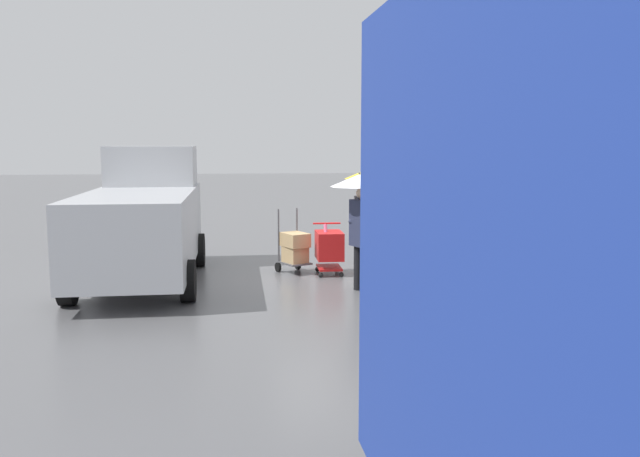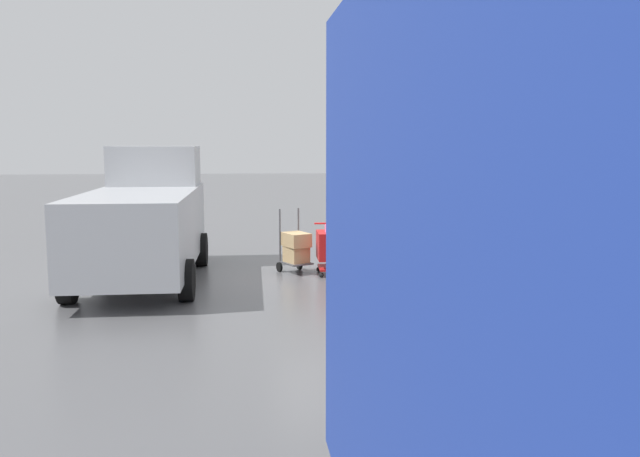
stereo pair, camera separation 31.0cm
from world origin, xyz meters
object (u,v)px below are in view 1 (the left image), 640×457
(cargo_van_parked_right, at_px, (143,221))
(pedestrian_black_side, at_px, (367,193))
(shopping_cart_vendor, at_px, (329,247))
(bare_tree_far, at_px, (608,222))
(hand_dolly_boxes, at_px, (295,248))
(pedestrian_pink_side, at_px, (361,205))

(cargo_van_parked_right, bearing_deg, pedestrian_black_side, -164.63)
(shopping_cart_vendor, distance_m, bare_tree_far, 9.26)
(hand_dolly_boxes, bearing_deg, shopping_cart_vendor, 163.11)
(cargo_van_parked_right, relative_size, shopping_cart_vendor, 5.14)
(shopping_cart_vendor, relative_size, pedestrian_pink_side, 0.49)
(cargo_van_parked_right, bearing_deg, hand_dolly_boxes, -172.65)
(hand_dolly_boxes, bearing_deg, pedestrian_black_side, -151.87)
(hand_dolly_boxes, height_order, pedestrian_black_side, pedestrian_black_side)
(cargo_van_parked_right, bearing_deg, pedestrian_pink_side, 161.89)
(hand_dolly_boxes, relative_size, bare_tree_far, 0.33)
(bare_tree_far, bearing_deg, pedestrian_black_side, -91.89)
(pedestrian_black_side, xyz_separation_m, bare_tree_far, (0.34, 10.20, 0.59))
(hand_dolly_boxes, xyz_separation_m, pedestrian_pink_side, (-1.07, 1.71, 1.04))
(cargo_van_parked_right, relative_size, bare_tree_far, 1.33)
(hand_dolly_boxes, distance_m, bare_tree_far, 9.54)
(hand_dolly_boxes, bearing_deg, bare_tree_far, 98.17)
(shopping_cart_vendor, bearing_deg, hand_dolly_boxes, -16.89)
(pedestrian_pink_side, bearing_deg, cargo_van_parked_right, -18.11)
(cargo_van_parked_right, distance_m, shopping_cart_vendor, 3.72)
(hand_dolly_boxes, distance_m, pedestrian_black_side, 2.16)
(pedestrian_pink_side, bearing_deg, hand_dolly_boxes, -57.98)
(hand_dolly_boxes, xyz_separation_m, bare_tree_far, (-1.34, 9.30, 1.63))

